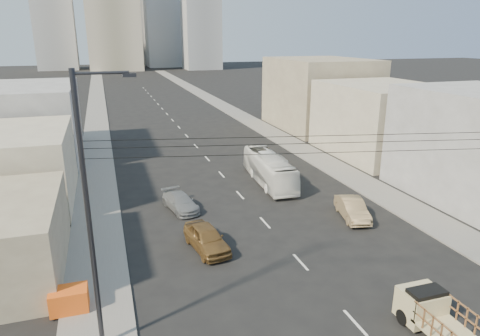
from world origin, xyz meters
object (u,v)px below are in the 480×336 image
streetlamp_left (91,211)px  sedan_grey (180,202)px  city_bus (269,169)px  sedan_brown (207,238)px  flatbed_pickup (438,316)px  crate_stack (69,300)px  sedan_tan (352,209)px

streetlamp_left → sedan_grey: bearing=67.5°
city_bus → sedan_brown: size_ratio=2.14×
flatbed_pickup → crate_stack: size_ratio=2.45×
flatbed_pickup → sedan_grey: (-8.38, 18.33, -0.46)m
city_bus → sedan_tan: 9.88m
flatbed_pickup → streetlamp_left: size_ratio=0.37×
city_bus → crate_stack: city_bus is taller
sedan_tan → crate_stack: size_ratio=2.48×
sedan_tan → crate_stack: (-19.52, -5.75, -0.05)m
flatbed_pickup → sedan_tan: size_ratio=0.99×
sedan_brown → sedan_grey: sedan_brown is taller
flatbed_pickup → sedan_tan: (3.59, 12.80, -0.36)m
sedan_brown → streetlamp_left: size_ratio=0.38×
flatbed_pickup → sedan_grey: size_ratio=1.00×
flatbed_pickup → city_bus: (0.61, 22.20, 0.27)m
crate_stack → streetlamp_left: bearing=-62.4°
sedan_tan → streetlamp_left: size_ratio=0.37×
flatbed_pickup → city_bus: size_ratio=0.45×
sedan_brown → sedan_grey: size_ratio=1.04×
sedan_brown → crate_stack: 9.05m
sedan_tan → sedan_grey: (-11.97, 5.53, -0.10)m
city_bus → sedan_brown: city_bus is taller
city_bus → sedan_brown: (-8.56, -10.87, -0.58)m
city_bus → sedan_tan: (2.99, -9.40, -0.63)m
sedan_brown → streetlamp_left: 11.25m
flatbed_pickup → sedan_tan: bearing=74.3°
flatbed_pickup → sedan_tan: 13.30m
city_bus → sedan_grey: bearing=-153.2°
flatbed_pickup → sedan_grey: flatbed_pickup is taller
sedan_tan → sedan_grey: 13.19m
flatbed_pickup → crate_stack: flatbed_pickup is taller
city_bus → sedan_grey: size_ratio=2.23×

